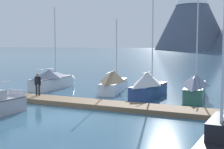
{
  "coord_description": "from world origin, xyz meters",
  "views": [
    {
      "loc": [
        10.66,
        -13.99,
        4.18
      ],
      "look_at": [
        0.0,
        6.0,
        2.0
      ],
      "focal_mm": 50.06,
      "sensor_mm": 36.0,
      "label": 1
    }
  ],
  "objects_px": {
    "sailboat_mid_dock_starboard": "(149,85)",
    "sailboat_outer_slip": "(222,144)",
    "sailboat_far_berth": "(196,86)",
    "sailboat_nearest_berth": "(53,79)",
    "person_on_dock": "(38,83)",
    "sailboat_mid_dock_port": "(114,81)"
  },
  "relations": [
    {
      "from": "sailboat_mid_dock_starboard",
      "to": "sailboat_nearest_berth",
      "type": "bearing_deg",
      "value": 175.91
    },
    {
      "from": "sailboat_nearest_berth",
      "to": "person_on_dock",
      "type": "bearing_deg",
      "value": -62.62
    },
    {
      "from": "sailboat_mid_dock_starboard",
      "to": "sailboat_far_berth",
      "type": "height_order",
      "value": "sailboat_far_berth"
    },
    {
      "from": "sailboat_mid_dock_starboard",
      "to": "sailboat_far_berth",
      "type": "distance_m",
      "value": 3.62
    },
    {
      "from": "sailboat_nearest_berth",
      "to": "person_on_dock",
      "type": "relative_size",
      "value": 4.57
    },
    {
      "from": "sailboat_mid_dock_port",
      "to": "sailboat_mid_dock_starboard",
      "type": "height_order",
      "value": "sailboat_mid_dock_starboard"
    },
    {
      "from": "person_on_dock",
      "to": "sailboat_mid_dock_port",
      "type": "bearing_deg",
      "value": 62.47
    },
    {
      "from": "sailboat_far_berth",
      "to": "sailboat_nearest_berth",
      "type": "bearing_deg",
      "value": -175.94
    },
    {
      "from": "sailboat_outer_slip",
      "to": "person_on_dock",
      "type": "distance_m",
      "value": 15.83
    },
    {
      "from": "sailboat_mid_dock_starboard",
      "to": "sailboat_far_berth",
      "type": "relative_size",
      "value": 0.94
    },
    {
      "from": "sailboat_nearest_berth",
      "to": "person_on_dock",
      "type": "xyz_separation_m",
      "value": [
        2.77,
        -5.34,
        0.39
      ]
    },
    {
      "from": "sailboat_outer_slip",
      "to": "sailboat_nearest_berth",
      "type": "bearing_deg",
      "value": 145.71
    },
    {
      "from": "sailboat_nearest_berth",
      "to": "sailboat_mid_dock_starboard",
      "type": "relative_size",
      "value": 0.89
    },
    {
      "from": "sailboat_mid_dock_starboard",
      "to": "sailboat_outer_slip",
      "type": "relative_size",
      "value": 1.07
    },
    {
      "from": "sailboat_mid_dock_port",
      "to": "sailboat_far_berth",
      "type": "relative_size",
      "value": 0.74
    },
    {
      "from": "sailboat_nearest_berth",
      "to": "sailboat_outer_slip",
      "type": "height_order",
      "value": "sailboat_outer_slip"
    },
    {
      "from": "sailboat_far_berth",
      "to": "person_on_dock",
      "type": "xyz_separation_m",
      "value": [
        -10.52,
        -6.29,
        0.32
      ]
    },
    {
      "from": "sailboat_mid_dock_port",
      "to": "person_on_dock",
      "type": "distance_m",
      "value": 7.13
    },
    {
      "from": "sailboat_mid_dock_port",
      "to": "person_on_dock",
      "type": "relative_size",
      "value": 4.07
    },
    {
      "from": "sailboat_outer_slip",
      "to": "person_on_dock",
      "type": "xyz_separation_m",
      "value": [
        -14.46,
        6.4,
        0.73
      ]
    },
    {
      "from": "sailboat_outer_slip",
      "to": "sailboat_far_berth",
      "type": "bearing_deg",
      "value": 107.24
    },
    {
      "from": "sailboat_mid_dock_port",
      "to": "sailboat_far_berth",
      "type": "distance_m",
      "value": 7.23
    }
  ]
}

